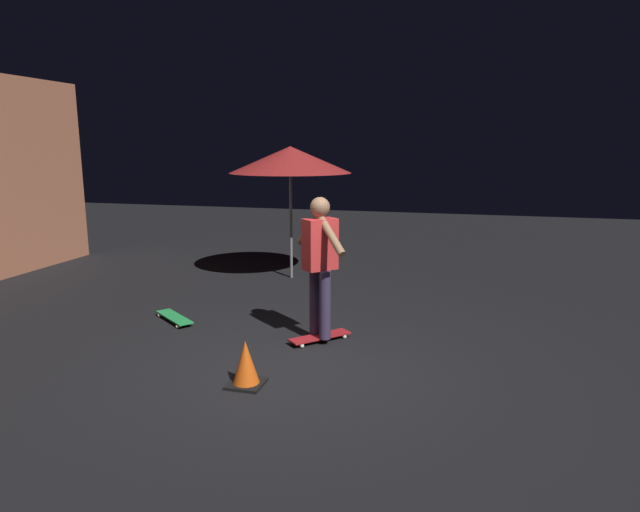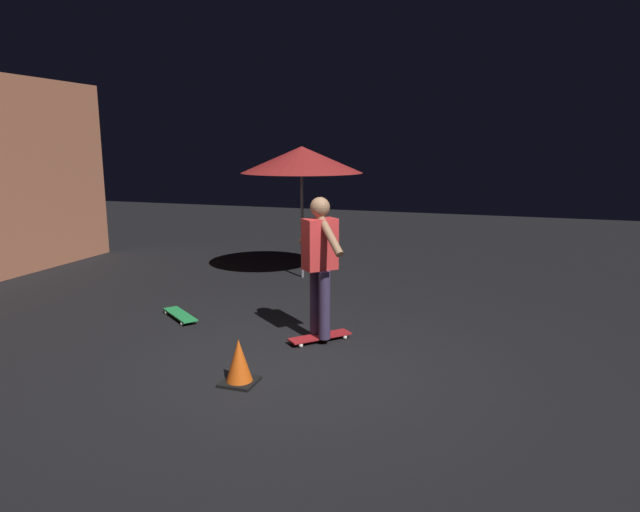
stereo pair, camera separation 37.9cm
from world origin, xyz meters
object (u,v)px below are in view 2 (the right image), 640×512
Objects in this scene: patio_umbrella at (302,160)px; skateboard_ridden at (320,337)px; skateboard_spare at (180,315)px; skater at (320,257)px; traffic_cone at (239,363)px.

skateboard_ridden is (-3.01, -1.32, -2.02)m from patio_umbrella.
skateboard_spare is (0.24, 2.09, 0.00)m from skateboard_ridden.
skateboard_ridden is 0.42× the size of skater.
patio_umbrella reaches higher than traffic_cone.
patio_umbrella is at bearing 23.69° from skateboard_ridden.
skater is at bearing -3.58° from skateboard_ridden.
patio_umbrella reaches higher than skateboard_spare.
skater is (-0.24, -2.09, 0.98)m from skateboard_spare.
skater is 1.66m from traffic_cone.
skateboard_ridden and skateboard_spare have the same top height.
skateboard_ridden is 1.53× the size of traffic_cone.
patio_umbrella reaches higher than skater.
skater is (-3.01, -1.32, -1.04)m from patio_umbrella.
skateboard_spare is 0.44× the size of skater.
traffic_cone is at bearing -167.99° from patio_umbrella.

